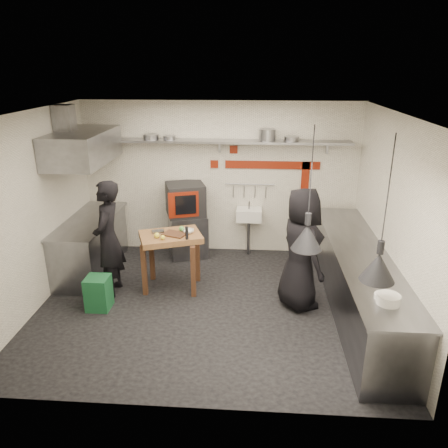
# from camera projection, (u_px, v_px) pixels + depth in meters

# --- Properties ---
(floor) EXTENTS (5.00, 5.00, 0.00)m
(floor) POSITION_uv_depth(u_px,v_px,m) (209.00, 304.00, 6.55)
(floor) COLOR black
(floor) RESTS_ON ground
(ceiling) EXTENTS (5.00, 5.00, 0.00)m
(ceiling) POSITION_uv_depth(u_px,v_px,m) (207.00, 113.00, 5.58)
(ceiling) COLOR beige
(ceiling) RESTS_ON floor
(wall_back) EXTENTS (5.00, 0.04, 2.80)m
(wall_back) POSITION_uv_depth(u_px,v_px,m) (220.00, 179.00, 8.03)
(wall_back) COLOR silver
(wall_back) RESTS_ON floor
(wall_front) EXTENTS (5.00, 0.04, 2.80)m
(wall_front) POSITION_uv_depth(u_px,v_px,m) (184.00, 290.00, 4.10)
(wall_front) COLOR silver
(wall_front) RESTS_ON floor
(wall_left) EXTENTS (0.04, 4.20, 2.80)m
(wall_left) POSITION_uv_depth(u_px,v_px,m) (34.00, 212.00, 6.23)
(wall_left) COLOR silver
(wall_left) RESTS_ON floor
(wall_right) EXTENTS (0.04, 4.20, 2.80)m
(wall_right) POSITION_uv_depth(u_px,v_px,m) (392.00, 221.00, 5.90)
(wall_right) COLOR silver
(wall_right) RESTS_ON floor
(red_band_horiz) EXTENTS (1.70, 0.02, 0.14)m
(red_band_horiz) POSITION_uv_depth(u_px,v_px,m) (272.00, 165.00, 7.85)
(red_band_horiz) COLOR maroon
(red_band_horiz) RESTS_ON wall_back
(red_band_vert) EXTENTS (0.14, 0.02, 1.10)m
(red_band_vert) POSITION_uv_depth(u_px,v_px,m) (304.00, 191.00, 7.98)
(red_band_vert) COLOR maroon
(red_band_vert) RESTS_ON wall_back
(red_tile_a) EXTENTS (0.14, 0.02, 0.14)m
(red_tile_a) POSITION_uv_depth(u_px,v_px,m) (234.00, 150.00, 7.80)
(red_tile_a) COLOR maroon
(red_tile_a) RESTS_ON wall_back
(red_tile_b) EXTENTS (0.14, 0.02, 0.14)m
(red_tile_b) POSITION_uv_depth(u_px,v_px,m) (214.00, 164.00, 7.92)
(red_tile_b) COLOR maroon
(red_tile_b) RESTS_ON wall_back
(back_shelf) EXTENTS (4.60, 0.34, 0.04)m
(back_shelf) POSITION_uv_depth(u_px,v_px,m) (219.00, 141.00, 7.61)
(back_shelf) COLOR slate
(back_shelf) RESTS_ON wall_back
(shelf_bracket_left) EXTENTS (0.04, 0.06, 0.24)m
(shelf_bracket_left) POSITION_uv_depth(u_px,v_px,m) (115.00, 144.00, 7.91)
(shelf_bracket_left) COLOR slate
(shelf_bracket_left) RESTS_ON wall_back
(shelf_bracket_mid) EXTENTS (0.04, 0.06, 0.24)m
(shelf_bracket_mid) POSITION_uv_depth(u_px,v_px,m) (220.00, 146.00, 7.79)
(shelf_bracket_mid) COLOR slate
(shelf_bracket_mid) RESTS_ON wall_back
(shelf_bracket_right) EXTENTS (0.04, 0.06, 0.24)m
(shelf_bracket_right) POSITION_uv_depth(u_px,v_px,m) (327.00, 147.00, 7.66)
(shelf_bracket_right) COLOR slate
(shelf_bracket_right) RESTS_ON wall_back
(pan_far_left) EXTENTS (0.35, 0.35, 0.09)m
(pan_far_left) POSITION_uv_depth(u_px,v_px,m) (151.00, 137.00, 7.67)
(pan_far_left) COLOR slate
(pan_far_left) RESTS_ON back_shelf
(pan_mid_left) EXTENTS (0.26, 0.26, 0.07)m
(pan_mid_left) POSITION_uv_depth(u_px,v_px,m) (170.00, 138.00, 7.65)
(pan_mid_left) COLOR slate
(pan_mid_left) RESTS_ON back_shelf
(stock_pot) EXTENTS (0.32, 0.32, 0.20)m
(stock_pot) POSITION_uv_depth(u_px,v_px,m) (267.00, 135.00, 7.51)
(stock_pot) COLOR slate
(stock_pot) RESTS_ON back_shelf
(pan_right) EXTENTS (0.31, 0.31, 0.08)m
(pan_right) POSITION_uv_depth(u_px,v_px,m) (292.00, 139.00, 7.51)
(pan_right) COLOR slate
(pan_right) RESTS_ON back_shelf
(oven_stand) EXTENTS (0.81, 0.78, 0.80)m
(oven_stand) POSITION_uv_depth(u_px,v_px,m) (188.00, 235.00, 8.11)
(oven_stand) COLOR slate
(oven_stand) RESTS_ON floor
(combi_oven) EXTENTS (0.81, 0.78, 0.58)m
(combi_oven) POSITION_uv_depth(u_px,v_px,m) (185.00, 199.00, 7.88)
(combi_oven) COLOR black
(combi_oven) RESTS_ON oven_stand
(oven_door) EXTENTS (0.51, 0.19, 0.46)m
(oven_door) POSITION_uv_depth(u_px,v_px,m) (184.00, 205.00, 7.59)
(oven_door) COLOR maroon
(oven_door) RESTS_ON combi_oven
(oven_glass) EXTENTS (0.35, 0.13, 0.34)m
(oven_glass) POSITION_uv_depth(u_px,v_px,m) (186.00, 205.00, 7.58)
(oven_glass) COLOR black
(oven_glass) RESTS_ON oven_door
(hand_sink) EXTENTS (0.46, 0.34, 0.22)m
(hand_sink) POSITION_uv_depth(u_px,v_px,m) (249.00, 215.00, 8.04)
(hand_sink) COLOR silver
(hand_sink) RESTS_ON wall_back
(sink_tap) EXTENTS (0.03, 0.03, 0.14)m
(sink_tap) POSITION_uv_depth(u_px,v_px,m) (249.00, 205.00, 7.98)
(sink_tap) COLOR slate
(sink_tap) RESTS_ON hand_sink
(sink_drain) EXTENTS (0.06, 0.06, 0.66)m
(sink_drain) POSITION_uv_depth(u_px,v_px,m) (248.00, 238.00, 8.15)
(sink_drain) COLOR slate
(sink_drain) RESTS_ON floor
(utensil_rail) EXTENTS (0.90, 0.02, 0.02)m
(utensil_rail) POSITION_uv_depth(u_px,v_px,m) (250.00, 184.00, 7.98)
(utensil_rail) COLOR slate
(utensil_rail) RESTS_ON wall_back
(counter_right) EXTENTS (0.70, 3.80, 0.90)m
(counter_right) POSITION_uv_depth(u_px,v_px,m) (358.00, 282.00, 6.25)
(counter_right) COLOR slate
(counter_right) RESTS_ON floor
(counter_right_top) EXTENTS (0.76, 3.90, 0.03)m
(counter_right_top) POSITION_uv_depth(u_px,v_px,m) (361.00, 253.00, 6.09)
(counter_right_top) COLOR slate
(counter_right_top) RESTS_ON counter_right
(plate_stack) EXTENTS (0.33, 0.33, 0.11)m
(plate_stack) POSITION_uv_depth(u_px,v_px,m) (388.00, 299.00, 4.75)
(plate_stack) COLOR silver
(plate_stack) RESTS_ON counter_right_top
(small_bowl_right) EXTENTS (0.20, 0.20, 0.05)m
(small_bowl_right) POSITION_uv_depth(u_px,v_px,m) (383.00, 296.00, 4.87)
(small_bowl_right) COLOR silver
(small_bowl_right) RESTS_ON counter_right_top
(counter_left) EXTENTS (0.70, 1.90, 0.90)m
(counter_left) POSITION_uv_depth(u_px,v_px,m) (91.00, 245.00, 7.52)
(counter_left) COLOR slate
(counter_left) RESTS_ON floor
(counter_left_top) EXTENTS (0.76, 2.00, 0.03)m
(counter_left_top) POSITION_uv_depth(u_px,v_px,m) (88.00, 220.00, 7.36)
(counter_left_top) COLOR slate
(counter_left_top) RESTS_ON counter_left
(extractor_hood) EXTENTS (0.78, 1.60, 0.50)m
(extractor_hood) POSITION_uv_depth(u_px,v_px,m) (83.00, 147.00, 6.93)
(extractor_hood) COLOR slate
(extractor_hood) RESTS_ON ceiling
(hood_duct) EXTENTS (0.28, 0.28, 0.50)m
(hood_duct) POSITION_uv_depth(u_px,v_px,m) (64.00, 121.00, 6.80)
(hood_duct) COLOR slate
(hood_duct) RESTS_ON ceiling
(green_bin) EXTENTS (0.34, 0.34, 0.50)m
(green_bin) POSITION_uv_depth(u_px,v_px,m) (98.00, 293.00, 6.37)
(green_bin) COLOR #154F2A
(green_bin) RESTS_ON floor
(prep_table) EXTENTS (1.08, 0.92, 0.92)m
(prep_table) POSITION_uv_depth(u_px,v_px,m) (172.00, 261.00, 6.89)
(prep_table) COLOR brown
(prep_table) RESTS_ON floor
(cutting_board) EXTENTS (0.40, 0.34, 0.02)m
(cutting_board) POSITION_uv_depth(u_px,v_px,m) (175.00, 234.00, 6.70)
(cutting_board) COLOR #492B1A
(cutting_board) RESTS_ON prep_table
(pepper_mill) EXTENTS (0.06, 0.06, 0.20)m
(pepper_mill) POSITION_uv_depth(u_px,v_px,m) (187.00, 233.00, 6.51)
(pepper_mill) COLOR black
(pepper_mill) RESTS_ON prep_table
(lemon_a) EXTENTS (0.11, 0.11, 0.09)m
(lemon_a) POSITION_uv_depth(u_px,v_px,m) (157.00, 235.00, 6.58)
(lemon_a) COLOR gold
(lemon_a) RESTS_ON prep_table
(lemon_b) EXTENTS (0.09, 0.09, 0.07)m
(lemon_b) POSITION_uv_depth(u_px,v_px,m) (163.00, 237.00, 6.51)
(lemon_b) COLOR gold
(lemon_b) RESTS_ON prep_table
(veg_ball) EXTENTS (0.12, 0.12, 0.09)m
(veg_ball) POSITION_uv_depth(u_px,v_px,m) (182.00, 229.00, 6.81)
(veg_ball) COLOR #4A8C3B
(veg_ball) RESTS_ON prep_table
(steel_tray) EXTENTS (0.21, 0.18, 0.03)m
(steel_tray) POSITION_uv_depth(u_px,v_px,m) (158.00, 232.00, 6.80)
(steel_tray) COLOR slate
(steel_tray) RESTS_ON prep_table
(bowl) EXTENTS (0.19, 0.19, 0.06)m
(bowl) POSITION_uv_depth(u_px,v_px,m) (188.00, 231.00, 6.77)
(bowl) COLOR silver
(bowl) RESTS_ON prep_table
(heat_lamp_near) EXTENTS (0.47, 0.47, 1.41)m
(heat_lamp_near) POSITION_uv_depth(u_px,v_px,m) (310.00, 190.00, 4.78)
(heat_lamp_near) COLOR black
(heat_lamp_near) RESTS_ON ceiling
(heat_lamp_far) EXTENTS (0.43, 0.43, 1.51)m
(heat_lamp_far) POSITION_uv_depth(u_px,v_px,m) (386.00, 211.00, 4.25)
(heat_lamp_far) COLOR black
(heat_lamp_far) RESTS_ON ceiling
(chef_left) EXTENTS (0.45, 0.67, 1.81)m
(chef_left) POSITION_uv_depth(u_px,v_px,m) (108.00, 239.00, 6.59)
(chef_left) COLOR black
(chef_left) RESTS_ON floor
(chef_right) EXTENTS (0.88, 1.04, 1.80)m
(chef_right) POSITION_uv_depth(u_px,v_px,m) (301.00, 249.00, 6.24)
(chef_right) COLOR black
(chef_right) RESTS_ON floor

